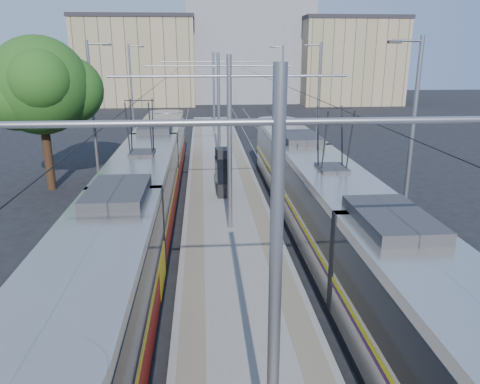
{
  "coord_description": "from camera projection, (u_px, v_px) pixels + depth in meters",
  "views": [
    {
      "loc": [
        -1.05,
        -10.37,
        7.44
      ],
      "look_at": [
        0.48,
        8.81,
        1.6
      ],
      "focal_mm": 35.0,
      "sensor_mm": 36.0,
      "label": 1
    }
  ],
  "objects": [
    {
      "name": "tactile_strip_right",
      "position": [
        245.0,
        173.0,
        28.37
      ],
      "size": [
        0.7,
        50.0,
        0.01
      ],
      "primitive_type": "cube",
      "color": "gray",
      "rests_on": "platform"
    },
    {
      "name": "street_lamps",
      "position": [
        218.0,
        102.0,
        30.95
      ],
      "size": [
        15.18,
        38.22,
        8.0
      ],
      "color": "gray",
      "rests_on": "ground"
    },
    {
      "name": "tram_right",
      "position": [
        330.0,
        207.0,
        17.42
      ],
      "size": [
        2.43,
        28.04,
        5.5
      ],
      "color": "black",
      "rests_on": "ground"
    },
    {
      "name": "tactile_strip_left",
      "position": [
        197.0,
        174.0,
        28.15
      ],
      "size": [
        0.7,
        50.0,
        0.01
      ],
      "primitive_type": "cube",
      "color": "gray",
      "rests_on": "platform"
    },
    {
      "name": "building_centre",
      "position": [
        247.0,
        50.0,
        71.48
      ],
      "size": [
        18.36,
        14.28,
        14.81
      ],
      "color": "gray",
      "rests_on": "ground"
    },
    {
      "name": "building_right",
      "position": [
        348.0,
        61.0,
        67.24
      ],
      "size": [
        14.28,
        10.2,
        11.95
      ],
      "color": "tan",
      "rests_on": "ground"
    },
    {
      "name": "platform",
      "position": [
        221.0,
        176.0,
        28.31
      ],
      "size": [
        4.0,
        50.0,
        0.3
      ],
      "primitive_type": "cube",
      "color": "gray",
      "rests_on": "ground"
    },
    {
      "name": "building_left",
      "position": [
        139.0,
        60.0,
        66.85
      ],
      "size": [
        16.32,
        12.24,
        12.06
      ],
      "color": "tan",
      "rests_on": "ground"
    },
    {
      "name": "tram_left",
      "position": [
        144.0,
        190.0,
        19.96
      ],
      "size": [
        2.43,
        30.0,
        5.5
      ],
      "color": "black",
      "rests_on": "ground"
    },
    {
      "name": "rails",
      "position": [
        221.0,
        178.0,
        28.35
      ],
      "size": [
        8.71,
        70.0,
        0.03
      ],
      "color": "gray",
      "rests_on": "ground"
    },
    {
      "name": "ground",
      "position": [
        248.0,
        349.0,
        12.14
      ],
      "size": [
        160.0,
        160.0,
        0.0
      ],
      "primitive_type": "plane",
      "color": "black",
      "rests_on": "ground"
    },
    {
      "name": "shelter",
      "position": [
        223.0,
        171.0,
        23.62
      ],
      "size": [
        0.77,
        1.16,
        2.44
      ],
      "rotation": [
        0.0,
        0.0,
        0.09
      ],
      "color": "black",
      "rests_on": "platform"
    },
    {
      "name": "tree",
      "position": [
        48.0,
        87.0,
        24.8
      ],
      "size": [
        5.67,
        5.24,
        8.24
      ],
      "color": "#382314",
      "rests_on": "ground"
    },
    {
      "name": "catenary",
      "position": [
        223.0,
        109.0,
        24.32
      ],
      "size": [
        9.2,
        70.0,
        7.0
      ],
      "color": "gray",
      "rests_on": "platform"
    }
  ]
}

